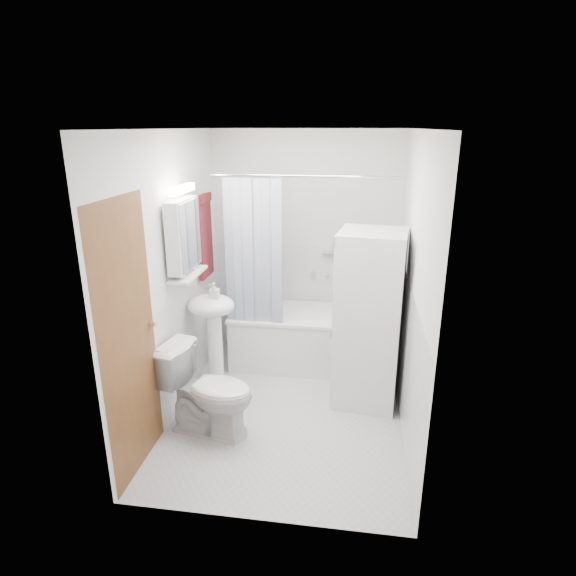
# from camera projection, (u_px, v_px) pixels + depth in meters

# --- Properties ---
(floor) EXTENTS (2.60, 2.60, 0.00)m
(floor) POSITION_uv_depth(u_px,v_px,m) (288.00, 409.00, 4.33)
(floor) COLOR #B7B8BC
(floor) RESTS_ON ground
(room_walls) EXTENTS (2.60, 2.60, 2.60)m
(room_walls) POSITION_uv_depth(u_px,v_px,m) (288.00, 249.00, 3.86)
(room_walls) COLOR silver
(room_walls) RESTS_ON ground
(wainscot) EXTENTS (1.98, 2.58, 2.58)m
(wainscot) POSITION_uv_depth(u_px,v_px,m) (293.00, 335.00, 4.41)
(wainscot) COLOR white
(wainscot) RESTS_ON ground
(door) EXTENTS (0.05, 2.00, 2.00)m
(door) POSITION_uv_depth(u_px,v_px,m) (153.00, 324.00, 3.63)
(door) COLOR brown
(door) RESTS_ON ground
(bathtub) EXTENTS (1.52, 0.72, 0.58)m
(bathtub) POSITION_uv_depth(u_px,v_px,m) (305.00, 335.00, 5.09)
(bathtub) COLOR white
(bathtub) RESTS_ON ground
(tub_spout) EXTENTS (0.04, 0.12, 0.04)m
(tub_spout) POSITION_uv_depth(u_px,v_px,m) (327.00, 275.00, 5.18)
(tub_spout) COLOR silver
(tub_spout) RESTS_ON room_walls
(curtain_rod) EXTENTS (1.70, 0.02, 0.02)m
(curtain_rod) POSITION_uv_depth(u_px,v_px,m) (303.00, 176.00, 4.27)
(curtain_rod) COLOR silver
(curtain_rod) RESTS_ON room_walls
(shower_curtain) EXTENTS (0.55, 0.02, 1.45)m
(shower_curtain) POSITION_uv_depth(u_px,v_px,m) (253.00, 256.00, 4.57)
(shower_curtain) COLOR #132045
(shower_curtain) RESTS_ON curtain_rod
(sink) EXTENTS (0.44, 0.37, 1.04)m
(sink) POSITION_uv_depth(u_px,v_px,m) (212.00, 320.00, 4.48)
(sink) COLOR white
(sink) RESTS_ON ground
(medicine_cabinet) EXTENTS (0.13, 0.50, 0.71)m
(medicine_cabinet) POSITION_uv_depth(u_px,v_px,m) (184.00, 233.00, 4.05)
(medicine_cabinet) COLOR white
(medicine_cabinet) RESTS_ON room_walls
(shelf) EXTENTS (0.18, 0.54, 0.02)m
(shelf) POSITION_uv_depth(u_px,v_px,m) (188.00, 274.00, 4.16)
(shelf) COLOR silver
(shelf) RESTS_ON room_walls
(shower_caddy) EXTENTS (0.22, 0.06, 0.02)m
(shower_caddy) POSITION_uv_depth(u_px,v_px,m) (333.00, 253.00, 5.08)
(shower_caddy) COLOR silver
(shower_caddy) RESTS_ON room_walls
(towel) EXTENTS (0.07, 0.34, 0.83)m
(towel) POSITION_uv_depth(u_px,v_px,m) (205.00, 235.00, 4.71)
(towel) COLOR maroon
(towel) RESTS_ON room_walls
(washer_dryer) EXTENTS (0.63, 0.63, 1.59)m
(washer_dryer) POSITION_uv_depth(u_px,v_px,m) (368.00, 319.00, 4.26)
(washer_dryer) COLOR white
(washer_dryer) RESTS_ON ground
(toilet) EXTENTS (0.82, 0.56, 0.74)m
(toilet) POSITION_uv_depth(u_px,v_px,m) (209.00, 391.00, 3.92)
(toilet) COLOR white
(toilet) RESTS_ON ground
(soap_pump) EXTENTS (0.08, 0.17, 0.08)m
(soap_pump) POSITION_uv_depth(u_px,v_px,m) (215.00, 297.00, 4.36)
(soap_pump) COLOR gray
(soap_pump) RESTS_ON sink
(shelf_bottle) EXTENTS (0.07, 0.18, 0.07)m
(shelf_bottle) POSITION_uv_depth(u_px,v_px,m) (182.00, 274.00, 4.01)
(shelf_bottle) COLOR gray
(shelf_bottle) RESTS_ON shelf
(shelf_cup) EXTENTS (0.10, 0.09, 0.10)m
(shelf_cup) POSITION_uv_depth(u_px,v_px,m) (192.00, 264.00, 4.26)
(shelf_cup) COLOR gray
(shelf_cup) RESTS_ON shelf
(shampoo_a) EXTENTS (0.13, 0.17, 0.13)m
(shampoo_a) POSITION_uv_depth(u_px,v_px,m) (338.00, 246.00, 5.05)
(shampoo_a) COLOR gray
(shampoo_a) RESTS_ON shower_caddy
(shampoo_b) EXTENTS (0.08, 0.21, 0.08)m
(shampoo_b) POSITION_uv_depth(u_px,v_px,m) (349.00, 249.00, 5.04)
(shampoo_b) COLOR navy
(shampoo_b) RESTS_ON shower_caddy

